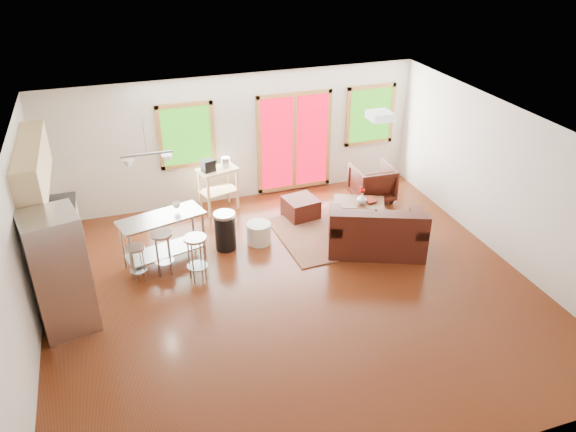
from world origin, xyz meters
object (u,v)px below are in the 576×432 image
object	(u,v)px
loveseat	(376,233)
refrigerator	(60,273)
coffee_table	(359,204)
kitchen_cart	(217,175)
armchair	(372,181)
ottoman	(301,208)
island	(163,231)
rug	(343,230)

from	to	relation	value
loveseat	refrigerator	size ratio (longest dim) A/B	1.04
coffee_table	kitchen_cart	size ratio (longest dim) A/B	0.99
armchair	refrigerator	bearing A→B (deg)	23.18
loveseat	ottoman	xyz separation A→B (m)	(-0.84, 1.59, -0.15)
loveseat	ottoman	size ratio (longest dim) A/B	3.20
loveseat	armchair	distance (m)	2.03
armchair	ottoman	bearing A→B (deg)	11.17
coffee_table	refrigerator	bearing A→B (deg)	-163.34
coffee_table	refrigerator	world-z (taller)	refrigerator
armchair	coffee_table	bearing A→B (deg)	50.51
loveseat	coffee_table	bearing A→B (deg)	102.84
refrigerator	island	world-z (taller)	refrigerator
rug	refrigerator	xyz separation A→B (m)	(-4.83, -1.26, 0.90)
armchair	island	xyz separation A→B (m)	(-4.40, -1.07, 0.20)
refrigerator	ottoman	bearing A→B (deg)	12.53
kitchen_cart	ottoman	bearing A→B (deg)	-28.54
armchair	refrigerator	world-z (taller)	refrigerator
ottoman	kitchen_cart	size ratio (longest dim) A/B	0.53
loveseat	coffee_table	distance (m)	1.15
rug	island	bearing A→B (deg)	-179.64
kitchen_cart	island	bearing A→B (deg)	-128.48
loveseat	kitchen_cart	world-z (taller)	kitchen_cart
rug	refrigerator	world-z (taller)	refrigerator
rug	ottoman	bearing A→B (deg)	126.17
rug	coffee_table	world-z (taller)	coffee_table
armchair	refrigerator	size ratio (longest dim) A/B	0.45
island	loveseat	bearing A→B (deg)	-12.48
armchair	island	world-z (taller)	island
loveseat	armchair	xyz separation A→B (m)	(0.82, 1.86, 0.06)
ottoman	kitchen_cart	world-z (taller)	kitchen_cart
coffee_table	armchair	xyz separation A→B (m)	(0.64, 0.72, 0.08)
coffee_table	ottoman	xyz separation A→B (m)	(-1.03, 0.45, -0.13)
coffee_table	island	distance (m)	3.79
rug	loveseat	xyz separation A→B (m)	(0.27, -0.81, 0.34)
coffee_table	armchair	size ratio (longest dim) A/B	1.37
armchair	island	size ratio (longest dim) A/B	0.55
kitchen_cart	coffee_table	bearing A→B (deg)	-26.60
ottoman	island	size ratio (longest dim) A/B	0.40
refrigerator	rug	bearing A→B (deg)	1.66
rug	kitchen_cart	world-z (taller)	kitchen_cart
rug	ottoman	xyz separation A→B (m)	(-0.57, 0.77, 0.19)
armchair	kitchen_cart	xyz separation A→B (m)	(-3.13, 0.53, 0.36)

